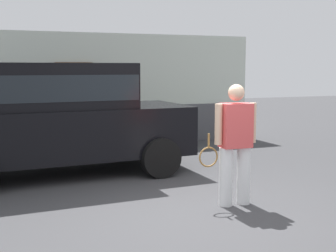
# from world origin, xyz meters

# --- Properties ---
(ground_plane) EXTENTS (40.00, 40.00, 0.00)m
(ground_plane) POSITION_xyz_m (0.00, 0.00, 0.00)
(ground_plane) COLOR #38383A
(house_frontage) EXTENTS (8.10, 0.40, 2.83)m
(house_frontage) POSITION_xyz_m (-0.01, 5.87, 1.33)
(house_frontage) COLOR silver
(house_frontage) RESTS_ON ground_plane
(parked_suv) EXTENTS (4.67, 2.30, 2.05)m
(parked_suv) POSITION_xyz_m (-1.57, 2.96, 1.15)
(parked_suv) COLOR black
(parked_suv) RESTS_ON ground_plane
(tennis_player_man) EXTENTS (0.90, 0.28, 1.74)m
(tennis_player_man) POSITION_xyz_m (0.54, 0.15, 0.90)
(tennis_player_man) COLOR white
(tennis_player_man) RESTS_ON ground_plane
(potted_plant_by_porch) EXTENTS (0.56, 0.56, 0.74)m
(potted_plant_by_porch) POSITION_xyz_m (1.86, 5.03, 0.41)
(potted_plant_by_porch) COLOR brown
(potted_plant_by_porch) RESTS_ON ground_plane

